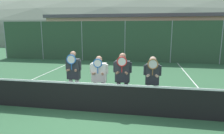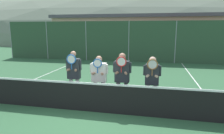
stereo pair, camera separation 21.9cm
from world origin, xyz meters
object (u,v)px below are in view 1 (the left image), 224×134
(player_center_left, at_px, (99,76))
(car_center, at_px, (169,48))
(player_center_right, at_px, (122,75))
(player_leftmost, at_px, (74,73))
(car_far_left, at_px, (63,46))
(player_rightmost, at_px, (152,78))
(car_left_of_center, at_px, (114,46))

(player_center_left, bearing_deg, car_center, 73.68)
(player_center_right, distance_m, car_center, 12.20)
(player_leftmost, height_order, car_center, player_leftmost)
(player_leftmost, distance_m, player_center_left, 0.88)
(player_leftmost, relative_size, car_far_left, 0.42)
(player_leftmost, xyz_separation_m, player_rightmost, (2.63, -0.01, -0.05))
(player_center_right, relative_size, car_center, 0.42)
(car_left_of_center, bearing_deg, car_center, -0.42)
(player_center_right, bearing_deg, player_center_left, 172.68)
(car_left_of_center, bearing_deg, player_center_right, -79.38)
(player_center_right, xyz_separation_m, car_far_left, (-7.17, 11.73, -0.19))
(player_leftmost, bearing_deg, car_left_of_center, 92.70)
(player_leftmost, relative_size, player_center_right, 1.01)
(player_rightmost, xyz_separation_m, car_center, (1.71, 11.87, -0.14))
(player_center_left, height_order, car_center, car_center)
(player_rightmost, bearing_deg, player_center_right, -177.80)
(car_left_of_center, bearing_deg, player_leftmost, -87.30)
(car_far_left, bearing_deg, player_leftmost, -64.82)
(player_rightmost, distance_m, car_left_of_center, 12.33)
(car_far_left, bearing_deg, car_center, 1.04)
(car_left_of_center, bearing_deg, player_center_left, -83.07)
(player_center_right, bearing_deg, car_left_of_center, 100.62)
(player_center_left, height_order, player_rightmost, player_rightmost)
(player_center_left, relative_size, player_center_right, 0.93)
(car_left_of_center, xyz_separation_m, car_center, (4.90, -0.04, -0.06))
(car_far_left, height_order, car_left_of_center, car_left_of_center)
(player_leftmost, bearing_deg, player_center_right, -1.70)
(car_far_left, distance_m, car_left_of_center, 4.94)
(player_rightmost, relative_size, car_far_left, 0.39)
(player_center_right, bearing_deg, car_center, 77.43)
(player_leftmost, height_order, player_center_right, player_leftmost)
(car_far_left, xyz_separation_m, car_center, (9.83, 0.18, -0.01))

